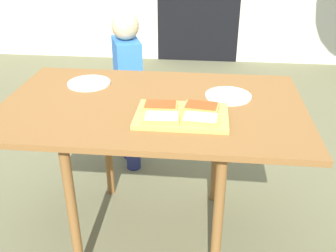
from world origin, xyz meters
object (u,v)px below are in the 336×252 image
Objects in this scene: pizza_slice_near_left at (161,118)px; pizza_slice_near_right at (200,119)px; plate_white_left at (89,83)px; cutting_board at (182,116)px; pizza_slice_far_right at (201,107)px; pizza_slice_far_left at (160,106)px; child_left at (128,84)px; dining_table at (153,118)px; plate_white_right at (228,96)px.

pizza_slice_near_left is 0.99× the size of pizza_slice_near_right.
plate_white_left is at bearing 145.52° from pizza_slice_near_right.
cutting_board is at bearing 39.94° from pizza_slice_near_left.
pizza_slice_far_right reaches higher than plate_white_left.
pizza_slice_far_right is at bearing 2.80° from pizza_slice_far_left.
child_left is (-0.45, 0.82, -0.20)m from pizza_slice_near_right.
pizza_slice_far_left is 0.14× the size of child_left.
dining_table is 8.73× the size of pizza_slice_far_right.
dining_table is 0.69m from child_left.
plate_white_left is 0.67m from plate_white_right.
dining_table is at bearing 108.11° from pizza_slice_near_left.
child_left is at bearing 122.34° from pizza_slice_far_right.
child_left is (-0.30, 0.83, -0.20)m from pizza_slice_near_left.
child_left is at bearing 110.03° from pizza_slice_near_left.
plate_white_left and plate_white_right have the same top height.
child_left is at bearing 78.06° from plate_white_left.
child_left is at bearing 118.73° from pizza_slice_near_right.
pizza_slice_far_right is 1.04× the size of pizza_slice_near_left.
pizza_slice_near_right is at bearing -111.94° from plate_white_right.
pizza_slice_near_left is (0.02, -0.11, 0.00)m from pizza_slice_far_left.
dining_table is at bearing -162.86° from plate_white_right.
cutting_board is at bearing 143.91° from pizza_slice_near_right.
pizza_slice_far_right is at bearing 35.36° from cutting_board.
pizza_slice_near_left and pizza_slice_near_right have the same top height.
child_left reaches higher than plate_white_right.
plate_white_right is at bearing 68.06° from pizza_slice_near_right.
plate_white_right is (0.12, 0.18, -0.02)m from pizza_slice_far_right.
child_left reaches higher than pizza_slice_near_left.
child_left is (-0.24, 0.64, -0.10)m from dining_table.
plate_white_left reaches higher than dining_table.
child_left is (-0.45, 0.71, -0.20)m from pizza_slice_far_right.
child_left is (0.09, 0.45, -0.18)m from plate_white_left.
plate_white_right is at bearing 57.22° from pizza_slice_far_right.
cutting_board is at bearing -63.93° from child_left.
pizza_slice_far_left is (-0.17, -0.01, 0.00)m from pizza_slice_far_right.
dining_table is 0.30m from pizza_slice_near_right.
pizza_slice_far_right is at bearing -122.78° from plate_white_right.
pizza_slice_far_right is 0.17m from pizza_slice_far_left.
plate_white_left is 0.49m from child_left.
child_left is (-0.29, 0.72, -0.20)m from pizza_slice_far_left.
pizza_slice_near_left is at bearing -71.89° from dining_table.
child_left is at bearing 116.07° from cutting_board.
child_left reaches higher than pizza_slice_near_right.
pizza_slice_far_left is at bearing 98.91° from pizza_slice_near_left.
pizza_slice_far_right is at bearing -57.66° from child_left.
pizza_slice_near_left is at bearing -140.06° from cutting_board.
plate_white_right is 0.80m from child_left.
child_left is at bearing 111.58° from pizza_slice_far_left.
plate_white_right is (0.33, 0.10, 0.08)m from dining_table.
cutting_board is 0.10m from pizza_slice_far_right.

